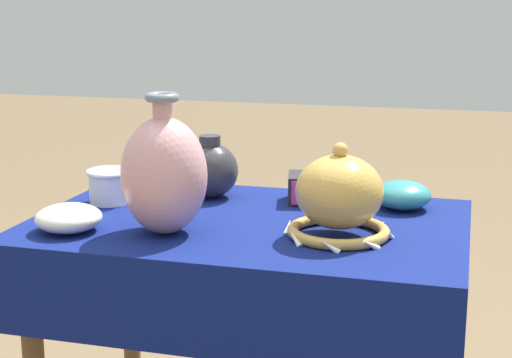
{
  "coord_description": "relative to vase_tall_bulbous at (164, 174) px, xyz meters",
  "views": [
    {
      "loc": [
        0.44,
        -1.54,
        1.14
      ],
      "look_at": [
        0.03,
        -0.07,
        0.79
      ],
      "focal_mm": 55.0,
      "sensor_mm": 36.0,
      "label": 1
    }
  ],
  "objects": [
    {
      "name": "vase_tall_bulbous",
      "position": [
        0.0,
        0.0,
        0.0
      ],
      "size": [
        0.17,
        0.17,
        0.28
      ],
      "color": "#D19399",
      "rests_on": "display_table"
    },
    {
      "name": "bowl_shallow_ivory",
      "position": [
        -0.19,
        -0.04,
        -0.09
      ],
      "size": [
        0.13,
        0.13,
        0.06
      ],
      "primitive_type": "ellipsoid",
      "color": "white",
      "rests_on": "display_table"
    },
    {
      "name": "bowl_shallow_teal",
      "position": [
        0.44,
        0.31,
        -0.09
      ],
      "size": [
        0.13,
        0.13,
        0.06
      ],
      "primitive_type": "ellipsoid",
      "color": "teal",
      "rests_on": "display_table"
    },
    {
      "name": "cup_wide_porcelain",
      "position": [
        -0.21,
        0.19,
        -0.08
      ],
      "size": [
        0.11,
        0.11,
        0.08
      ],
      "color": "white",
      "rests_on": "display_table"
    },
    {
      "name": "vase_dome_bell",
      "position": [
        0.34,
        0.07,
        -0.04
      ],
      "size": [
        0.21,
        0.21,
        0.19
      ],
      "color": "gold",
      "rests_on": "display_table"
    },
    {
      "name": "display_table",
      "position": [
        0.13,
        0.13,
        -0.21
      ],
      "size": [
        0.9,
        0.59,
        0.69
      ],
      "color": "brown",
      "rests_on": "ground_plane"
    },
    {
      "name": "mosaic_tile_box",
      "position": [
        0.24,
        0.32,
        -0.09
      ],
      "size": [
        0.14,
        0.13,
        0.06
      ],
      "rotation": [
        0.0,
        0.0,
        0.21
      ],
      "color": "#232328",
      "rests_on": "display_table"
    },
    {
      "name": "jar_round_charcoal",
      "position": [
        -0.01,
        0.3,
        -0.05
      ],
      "size": [
        0.13,
        0.13,
        0.15
      ],
      "color": "#2D2D33",
      "rests_on": "display_table"
    }
  ]
}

